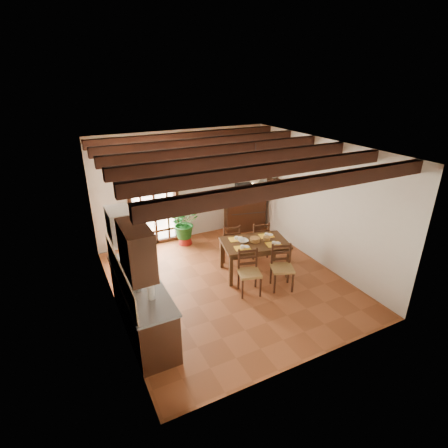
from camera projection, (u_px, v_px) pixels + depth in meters
ground_plane at (228, 282)px, 7.33m from camera, size 5.00×5.00×0.00m
room_shell at (229, 200)px, 6.61m from camera, size 4.52×5.02×2.81m
ceiling_beams at (229, 154)px, 6.26m from camera, size 4.50×4.34×0.20m
french_door at (154, 200)px, 8.54m from camera, size 1.26×0.11×2.32m
kitchen_counter at (142, 304)px, 5.84m from camera, size 0.64×2.25×1.38m
upper_cabinet at (136, 250)px, 4.67m from camera, size 0.35×0.80×0.70m
range_hood at (120, 225)px, 5.75m from camera, size 0.38×0.60×0.54m
counter_items at (137, 277)px, 5.72m from camera, size 0.50×1.43×0.25m
dining_table at (255, 246)px, 7.43m from camera, size 1.53×1.15×0.74m
chair_near_left at (249, 280)px, 6.87m from camera, size 0.51×0.50×0.91m
chair_near_right at (282, 275)px, 7.03m from camera, size 0.54×0.53×0.92m
chair_far_left at (230, 248)px, 8.12m from camera, size 0.51×0.50×0.92m
chair_far_right at (258, 245)px, 8.28m from camera, size 0.48×0.46×0.90m
table_setting at (255, 241)px, 7.38m from camera, size 1.00×0.67×0.09m
table_bowl at (243, 241)px, 7.37m from camera, size 0.23×0.23×0.05m
sideboard at (244, 213)px, 9.65m from camera, size 1.16×0.72×0.92m
crt_tv at (245, 191)px, 9.39m from camera, size 0.48×0.45×0.37m
fuse_box at (236, 166)px, 9.29m from camera, size 0.25×0.03×0.32m
plant_pot at (185, 240)px, 8.93m from camera, size 0.35×0.35×0.21m
potted_plant at (185, 223)px, 8.75m from camera, size 2.19×1.99×2.08m
wall_shelf at (274, 180)px, 8.93m from camera, size 0.20×0.42×0.20m
shelf_vase at (274, 175)px, 8.87m from camera, size 0.15×0.15×0.15m
shelf_flowers at (275, 167)px, 8.79m from camera, size 0.14×0.14×0.36m
framed_picture at (278, 159)px, 8.75m from camera, size 0.03×0.32×0.32m
pendant_lamp at (254, 180)px, 6.94m from camera, size 0.36×0.36×0.84m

